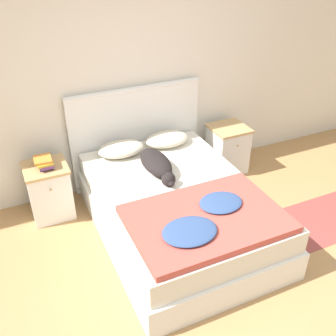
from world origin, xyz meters
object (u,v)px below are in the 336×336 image
(nightstand_left, at_px, (49,190))
(nightstand_right, at_px, (227,149))
(book_stack, at_px, (44,162))
(bed, at_px, (177,210))
(pillow_left, at_px, (121,149))
(dog, at_px, (157,164))
(pillow_right, at_px, (167,139))

(nightstand_left, height_order, nightstand_right, same)
(book_stack, bearing_deg, nightstand_left, 96.50)
(bed, distance_m, pillow_left, 0.93)
(pillow_left, distance_m, dog, 0.52)
(nightstand_left, bearing_deg, dog, -23.82)
(bed, bearing_deg, pillow_right, 71.83)
(bed, distance_m, nightstand_right, 1.34)
(nightstand_right, relative_size, pillow_left, 1.17)
(pillow_left, height_order, pillow_right, same)
(pillow_left, bearing_deg, dog, -65.41)
(nightstand_left, xyz_separation_m, pillow_left, (0.80, 0.02, 0.29))
(pillow_left, relative_size, dog, 0.66)
(nightstand_right, height_order, dog, dog)
(bed, distance_m, dog, 0.50)
(pillow_right, distance_m, dog, 0.57)
(pillow_left, bearing_deg, nightstand_right, -0.79)
(nightstand_right, xyz_separation_m, book_stack, (-2.15, -0.01, 0.34))
(dog, bearing_deg, nightstand_left, 156.18)
(bed, relative_size, dog, 2.77)
(bed, relative_size, pillow_right, 4.18)
(nightstand_left, distance_m, dog, 1.16)
(nightstand_right, relative_size, pillow_right, 1.17)
(nightstand_right, height_order, pillow_left, pillow_left)
(nightstand_right, distance_m, book_stack, 2.17)
(nightstand_left, xyz_separation_m, pillow_right, (1.34, 0.02, 0.29))
(nightstand_right, bearing_deg, nightstand_left, 180.00)
(nightstand_right, relative_size, dog, 0.78)
(bed, distance_m, pillow_right, 0.93)
(bed, height_order, pillow_left, pillow_left)
(nightstand_left, xyz_separation_m, dog, (1.02, -0.45, 0.31))
(dog, bearing_deg, pillow_left, 114.59)
(bed, height_order, pillow_right, pillow_right)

